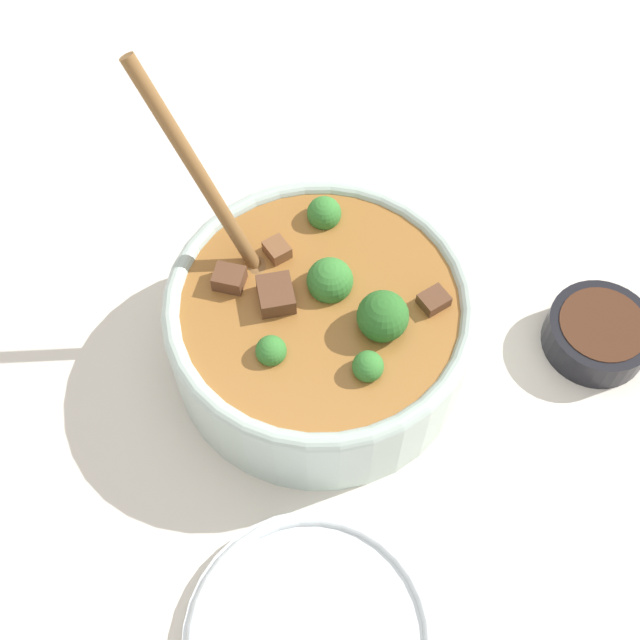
% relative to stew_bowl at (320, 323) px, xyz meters
% --- Properties ---
extents(ground_plane, '(4.00, 4.00, 0.00)m').
position_rel_stew_bowl_xyz_m(ground_plane, '(0.00, -0.00, -0.06)').
color(ground_plane, silver).
extents(stew_bowl, '(0.26, 0.27, 0.27)m').
position_rel_stew_bowl_xyz_m(stew_bowl, '(0.00, 0.00, 0.00)').
color(stew_bowl, '#B2C6BC').
rests_on(stew_bowl, ground_plane).
extents(condiment_bowl, '(0.10, 0.10, 0.04)m').
position_rel_stew_bowl_xyz_m(condiment_bowl, '(0.02, 0.25, -0.04)').
color(condiment_bowl, black).
rests_on(condiment_bowl, ground_plane).
extents(empty_plate, '(0.20, 0.20, 0.02)m').
position_rel_stew_bowl_xyz_m(empty_plate, '(0.25, -0.04, -0.05)').
color(empty_plate, white).
rests_on(empty_plate, ground_plane).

